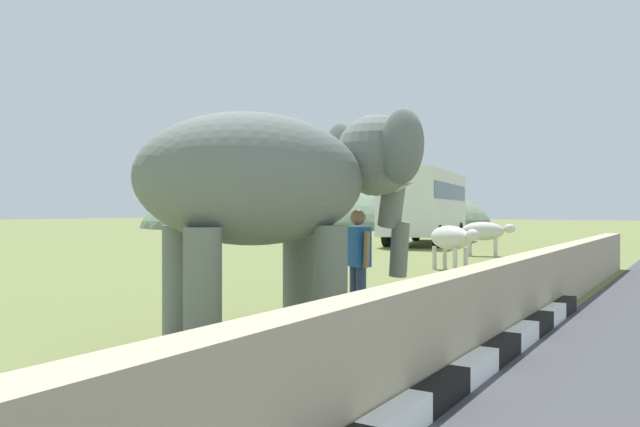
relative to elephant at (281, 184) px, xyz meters
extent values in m
cube|color=white|center=(-2.56, -2.83, -1.86)|extent=(0.90, 0.20, 0.24)
cube|color=black|center=(-1.66, -2.83, -1.86)|extent=(0.90, 0.20, 0.24)
cube|color=white|center=(-0.76, -2.83, -1.86)|extent=(0.90, 0.20, 0.24)
cube|color=black|center=(0.14, -2.83, -1.86)|extent=(0.90, 0.20, 0.24)
cube|color=white|center=(1.04, -2.83, -1.86)|extent=(0.90, 0.20, 0.24)
cube|color=black|center=(1.94, -2.83, -1.86)|extent=(0.90, 0.20, 0.24)
cube|color=white|center=(2.84, -2.83, -1.86)|extent=(0.90, 0.20, 0.24)
cube|color=black|center=(3.74, -2.83, -1.86)|extent=(0.90, 0.20, 0.24)
cube|color=tan|center=(-1.56, -2.53, -1.48)|extent=(28.00, 0.36, 1.00)
cylinder|color=slate|center=(0.64, 0.16, -1.26)|extent=(0.44, 0.44, 1.45)
cylinder|color=slate|center=(0.21, -0.63, -1.26)|extent=(0.44, 0.44, 1.45)
cylinder|color=slate|center=(-0.85, 0.98, -1.26)|extent=(0.44, 0.44, 1.45)
cylinder|color=slate|center=(-1.28, 0.19, -1.26)|extent=(0.44, 0.44, 1.45)
ellipsoid|color=slate|center=(-0.32, 0.17, 0.06)|extent=(3.49, 2.90, 1.70)
sphere|color=slate|center=(1.32, -0.73, 0.44)|extent=(1.16, 1.16, 1.16)
ellipsoid|color=#D84C8C|center=(1.57, -0.87, 0.59)|extent=(0.62, 0.73, 0.44)
ellipsoid|color=slate|center=(1.57, 0.03, 0.49)|extent=(0.64, 0.90, 1.00)
ellipsoid|color=slate|center=(0.82, -1.34, 0.49)|extent=(0.64, 0.90, 1.00)
cylinder|color=slate|center=(1.57, -0.87, -0.11)|extent=(0.55, 0.63, 1.00)
cylinder|color=slate|center=(1.68, -0.92, -0.91)|extent=(0.39, 0.42, 0.82)
cone|color=beige|center=(1.66, -0.59, -0.01)|extent=(0.40, 0.56, 0.22)
cone|color=beige|center=(1.39, -1.08, -0.01)|extent=(0.40, 0.56, 0.22)
cylinder|color=navy|center=(1.48, -0.29, -1.57)|extent=(0.15, 0.15, 0.82)
cylinder|color=navy|center=(1.37, -0.46, -1.57)|extent=(0.15, 0.15, 0.82)
cube|color=#1E59B2|center=(1.42, -0.37, -0.87)|extent=(0.42, 0.47, 0.58)
cylinder|color=#9E7251|center=(1.57, -0.16, -0.90)|extent=(0.13, 0.13, 0.52)
cylinder|color=#9E7251|center=(1.28, -0.59, -0.90)|extent=(0.15, 0.17, 0.53)
sphere|color=#9E7251|center=(1.42, -0.37, -0.44)|extent=(0.23, 0.23, 0.23)
cube|color=silver|center=(21.96, 6.94, 0.02)|extent=(9.37, 4.05, 3.00)
cube|color=#3F5160|center=(21.96, 6.94, 0.56)|extent=(8.66, 3.97, 0.76)
cylinder|color=black|center=(24.61, 8.58, -1.48)|extent=(1.04, 0.47, 1.00)
cylinder|color=black|center=(25.02, 6.31, -1.48)|extent=(1.04, 0.47, 1.00)
cylinder|color=black|center=(18.90, 7.56, -1.48)|extent=(1.04, 0.47, 1.00)
cylinder|color=black|center=(19.30, 5.29, -1.48)|extent=(1.04, 0.47, 1.00)
cylinder|color=beige|center=(15.60, 1.66, -1.66)|extent=(0.12, 0.12, 0.65)
cylinder|color=beige|center=(15.25, 1.58, -1.66)|extent=(0.12, 0.12, 0.65)
cylinder|color=beige|center=(15.40, 2.54, -1.66)|extent=(0.12, 0.12, 0.65)
cylinder|color=beige|center=(15.05, 2.46, -1.66)|extent=(0.12, 0.12, 0.65)
ellipsoid|color=beige|center=(15.33, 2.06, -1.09)|extent=(0.92, 1.60, 0.66)
ellipsoid|color=beige|center=(15.53, 1.15, -0.99)|extent=(0.34, 0.45, 0.32)
cylinder|color=beige|center=(9.49, 0.71, -1.66)|extent=(0.12, 0.12, 0.65)
cylinder|color=beige|center=(9.19, 0.90, -1.66)|extent=(0.12, 0.12, 0.65)
cylinder|color=beige|center=(9.97, 1.48, -1.66)|extent=(0.12, 0.12, 0.65)
cylinder|color=beige|center=(9.66, 1.67, -1.66)|extent=(0.12, 0.12, 0.65)
ellipsoid|color=beige|center=(9.58, 1.19, -1.09)|extent=(1.30, 1.59, 0.66)
ellipsoid|color=beige|center=(9.09, 0.40, -0.99)|extent=(0.43, 0.48, 0.32)
ellipsoid|color=slate|center=(51.44, 30.64, -1.98)|extent=(42.89, 34.31, 10.63)
camera|label=1|loc=(-6.59, -4.70, -0.34)|focal=34.76mm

